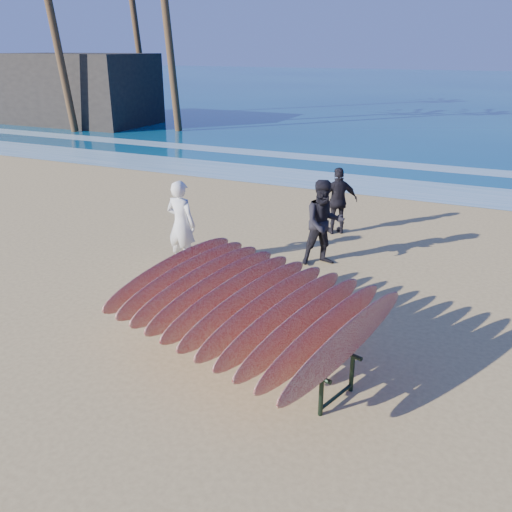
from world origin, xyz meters
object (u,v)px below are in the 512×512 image
(surfboard_rack, at_px, (246,304))
(person_white, at_px, (181,224))
(building, at_px, (77,89))
(person_dark_a, at_px, (324,223))
(person_dark_b, at_px, (338,201))

(surfboard_rack, xyz_separation_m, person_white, (-2.60, 2.53, 0.02))
(building, bearing_deg, person_dark_a, -37.26)
(building, bearing_deg, person_dark_b, -33.72)
(person_dark_a, bearing_deg, building, 106.13)
(surfboard_rack, distance_m, person_white, 3.63)
(building, bearing_deg, person_white, -43.47)
(person_white, relative_size, person_dark_b, 1.12)
(person_dark_a, xyz_separation_m, person_dark_b, (-0.29, 1.96, -0.08))
(surfboard_rack, xyz_separation_m, building, (-19.11, 18.18, 1.00))
(surfboard_rack, relative_size, building, 0.46)
(person_white, xyz_separation_m, person_dark_a, (2.44, 1.23, -0.01))
(person_white, bearing_deg, surfboard_rack, 140.56)
(surfboard_rack, distance_m, person_dark_a, 3.77)
(person_white, bearing_deg, building, -38.71)
(surfboard_rack, bearing_deg, person_dark_b, 111.77)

